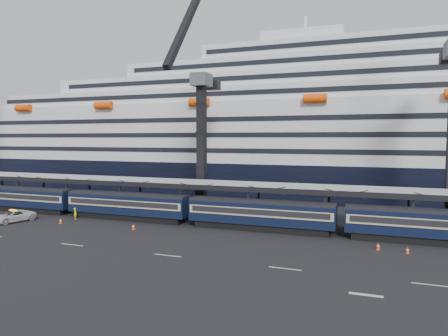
# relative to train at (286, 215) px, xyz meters

# --- Properties ---
(ground) EXTENTS (260.00, 260.00, 0.00)m
(ground) POSITION_rel_train_xyz_m (4.65, -10.00, -2.20)
(ground) COLOR black
(ground) RESTS_ON ground
(lane_markings) EXTENTS (111.00, 4.27, 0.02)m
(lane_markings) POSITION_rel_train_xyz_m (12.80, -15.23, -2.19)
(lane_markings) COLOR beige
(lane_markings) RESTS_ON ground
(train) EXTENTS (133.05, 3.00, 4.05)m
(train) POSITION_rel_train_xyz_m (0.00, 0.00, 0.00)
(train) COLOR black
(train) RESTS_ON ground
(canopy) EXTENTS (130.00, 6.25, 5.53)m
(canopy) POSITION_rel_train_xyz_m (4.65, 4.00, 3.05)
(canopy) COLOR #9DA0A5
(canopy) RESTS_ON ground
(cruise_ship) EXTENTS (214.09, 28.84, 34.00)m
(cruise_ship) POSITION_rel_train_xyz_m (3.57, 35.99, 10.14)
(cruise_ship) COLOR black
(cruise_ship) RESTS_ON ground
(crane_dark_near) EXTENTS (4.50, 17.75, 35.08)m
(crane_dark_near) POSITION_rel_train_xyz_m (-15.35, 8.59, 9.73)
(crane_dark_near) COLOR #46484D
(crane_dark_near) RESTS_ON ground
(pickup_truck) EXTENTS (4.22, 6.31, 1.61)m
(pickup_truck) POSITION_rel_train_xyz_m (-37.72, -6.90, -1.40)
(pickup_truck) COLOR silver
(pickup_truck) RESTS_ON ground
(worker) EXTENTS (0.74, 0.69, 1.71)m
(worker) POSITION_rel_train_xyz_m (-30.62, -2.50, -1.35)
(worker) COLOR #F0F30C
(worker) RESTS_ON ground
(traffic_cone_b) EXTENTS (0.40, 0.40, 0.80)m
(traffic_cone_b) POSITION_rel_train_xyz_m (-30.53, -5.59, -1.80)
(traffic_cone_b) COLOR #FE4C08
(traffic_cone_b) RESTS_ON ground
(traffic_cone_c) EXTENTS (0.41, 0.41, 0.82)m
(traffic_cone_c) POSITION_rel_train_xyz_m (-18.98, -5.26, -1.79)
(traffic_cone_c) COLOR #FE4C08
(traffic_cone_c) RESTS_ON ground
(traffic_cone_d) EXTENTS (0.37, 0.37, 0.74)m
(traffic_cone_d) POSITION_rel_train_xyz_m (13.64, -4.99, -1.84)
(traffic_cone_d) COLOR #FE4C08
(traffic_cone_d) RESTS_ON ground
(traffic_cone_e) EXTENTS (0.41, 0.41, 0.83)m
(traffic_cone_e) POSITION_rel_train_xyz_m (10.81, -4.54, -1.79)
(traffic_cone_e) COLOR #FE4C08
(traffic_cone_e) RESTS_ON ground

